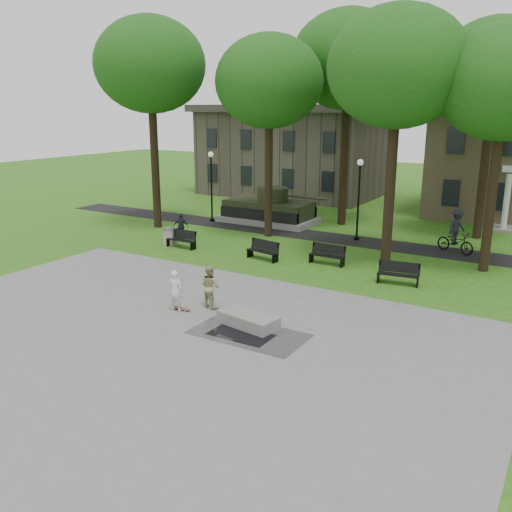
{
  "coord_description": "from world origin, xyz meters",
  "views": [
    {
      "loc": [
        11.55,
        -17.45,
        7.58
      ],
      "look_at": [
        -0.09,
        1.77,
        1.4
      ],
      "focal_mm": 38.0,
      "sensor_mm": 36.0,
      "label": 1
    }
  ],
  "objects_px": {
    "concrete_block": "(248,320)",
    "friend_watching": "(210,286)",
    "cyclist": "(456,235)",
    "trash_bin": "(170,236)",
    "park_bench_0": "(182,238)",
    "skateboarder": "(175,291)"
  },
  "relations": [
    {
      "from": "skateboarder",
      "to": "friend_watching",
      "type": "height_order",
      "value": "friend_watching"
    },
    {
      "from": "concrete_block",
      "to": "park_bench_0",
      "type": "distance_m",
      "value": 11.95
    },
    {
      "from": "park_bench_0",
      "to": "trash_bin",
      "type": "distance_m",
      "value": 1.0
    },
    {
      "from": "skateboarder",
      "to": "cyclist",
      "type": "bearing_deg",
      "value": -125.66
    },
    {
      "from": "cyclist",
      "to": "trash_bin",
      "type": "bearing_deg",
      "value": 138.62
    },
    {
      "from": "cyclist",
      "to": "park_bench_0",
      "type": "xyz_separation_m",
      "value": [
        -13.28,
        -6.79,
        -0.45
      ]
    },
    {
      "from": "skateboarder",
      "to": "park_bench_0",
      "type": "relative_size",
      "value": 0.9
    },
    {
      "from": "friend_watching",
      "to": "trash_bin",
      "type": "bearing_deg",
      "value": -28.9
    },
    {
      "from": "friend_watching",
      "to": "park_bench_0",
      "type": "xyz_separation_m",
      "value": [
        -6.88,
        6.83,
        -0.35
      ]
    },
    {
      "from": "cyclist",
      "to": "park_bench_0",
      "type": "bearing_deg",
      "value": 140.8
    },
    {
      "from": "skateboarder",
      "to": "friend_watching",
      "type": "distance_m",
      "value": 1.35
    },
    {
      "from": "concrete_block",
      "to": "skateboarder",
      "type": "relative_size",
      "value": 1.36
    },
    {
      "from": "park_bench_0",
      "to": "trash_bin",
      "type": "xyz_separation_m",
      "value": [
        -0.99,
        0.17,
        -0.04
      ]
    },
    {
      "from": "friend_watching",
      "to": "concrete_block",
      "type": "bearing_deg",
      "value": 172.39
    },
    {
      "from": "concrete_block",
      "to": "skateboarder",
      "type": "xyz_separation_m",
      "value": [
        -3.18,
        -0.15,
        0.58
      ]
    },
    {
      "from": "concrete_block",
      "to": "friend_watching",
      "type": "height_order",
      "value": "friend_watching"
    },
    {
      "from": "skateboarder",
      "to": "trash_bin",
      "type": "distance_m",
      "value": 10.6
    },
    {
      "from": "concrete_block",
      "to": "trash_bin",
      "type": "distance_m",
      "value": 12.82
    },
    {
      "from": "concrete_block",
      "to": "trash_bin",
      "type": "height_order",
      "value": "trash_bin"
    },
    {
      "from": "trash_bin",
      "to": "cyclist",
      "type": "bearing_deg",
      "value": 24.92
    },
    {
      "from": "concrete_block",
      "to": "cyclist",
      "type": "height_order",
      "value": "cyclist"
    },
    {
      "from": "cyclist",
      "to": "trash_bin",
      "type": "height_order",
      "value": "cyclist"
    }
  ]
}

